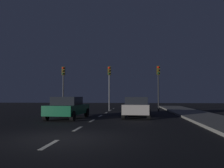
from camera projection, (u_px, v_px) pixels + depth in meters
ground_plane at (94, 120)px, 15.92m from camera, size 80.00×80.00×0.00m
sidewalk_curb_right at (213, 120)px, 15.21m from camera, size 3.00×40.00×0.15m
lane_stripe_nearest at (50, 144)px, 7.77m from camera, size 0.16×1.60×0.01m
lane_stripe_second at (78, 129)px, 11.54m from camera, size 0.16×1.60×0.01m
lane_stripe_third at (92, 121)px, 15.32m from camera, size 0.16×1.60×0.01m
lane_stripe_fourth at (101, 116)px, 19.10m from camera, size 0.16×1.60×0.01m
lane_stripe_fifth at (106, 113)px, 22.88m from camera, size 0.16×1.60×0.01m
lane_stripe_sixth at (111, 110)px, 26.66m from camera, size 0.16×1.60×0.01m
lane_stripe_seventh at (114, 108)px, 30.43m from camera, size 0.16×1.60×0.01m
traffic_signal_left at (63, 80)px, 25.90m from camera, size 0.32×0.38×4.64m
traffic_signal_center at (109, 80)px, 25.44m from camera, size 0.32×0.38×4.61m
traffic_signal_right at (158, 79)px, 24.96m from camera, size 0.32×0.38×4.61m
car_stopped_ahead at (137, 107)px, 17.75m from camera, size 2.11×4.56×1.47m
car_adjacent_lane at (68, 108)px, 16.68m from camera, size 2.20×4.49×1.49m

